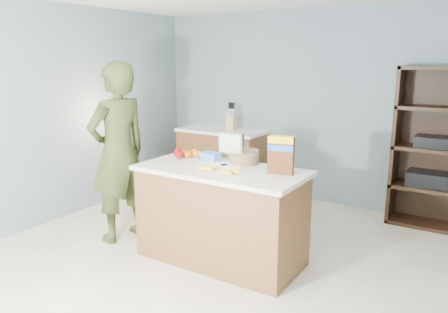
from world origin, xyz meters
The scene contains 15 objects.
floor centered at (0.00, 0.00, 0.00)m, with size 4.50×5.00×0.02m, color beige.
walls centered at (0.00, 0.00, 1.65)m, with size 4.52×5.02×2.51m.
counter_peninsula centered at (0.00, 0.30, 0.42)m, with size 1.56×0.76×0.90m.
back_cabinet centered at (-1.20, 2.20, 0.45)m, with size 1.24×0.62×0.90m.
shelving_unit centered at (1.55, 2.35, 0.86)m, with size 0.90×0.40×1.80m.
person centered at (-1.18, 0.18, 0.93)m, with size 0.68×0.44×1.86m, color #303A19.
knife_block centered at (-1.04, 2.18, 1.02)m, with size 0.12×0.10×0.31m.
envelopes centered at (-0.04, 0.41, 0.90)m, with size 0.40×0.20×0.00m.
bananas centered at (0.04, 0.18, 0.92)m, with size 0.44×0.18×0.04m.
apples centered at (-0.59, 0.43, 0.94)m, with size 0.16×0.16×0.09m.
oranges centered at (-0.52, 0.53, 0.93)m, with size 0.25×0.20×0.07m.
blue_carton centered at (-0.25, 0.51, 0.94)m, with size 0.18×0.12×0.08m, color blue.
salad_bowl centered at (0.08, 0.57, 0.96)m, with size 0.30×0.30×0.13m.
tv centered at (-0.08, 0.60, 1.06)m, with size 0.28×0.12×0.28m.
cereal_box centered at (0.54, 0.41, 1.09)m, with size 0.23×0.12×0.33m.
Camera 1 is at (2.08, -2.94, 1.88)m, focal length 35.00 mm.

